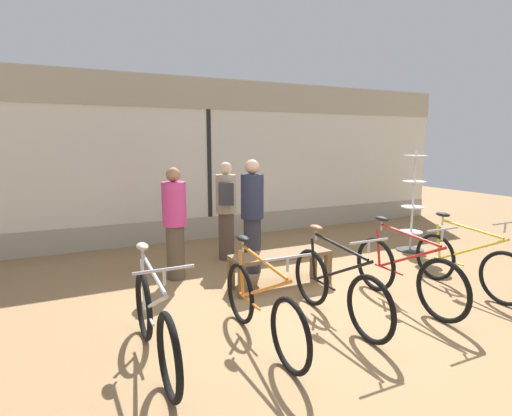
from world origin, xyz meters
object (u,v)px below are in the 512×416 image
object	(u,v)px
bicycle_far_left	(154,323)
accessory_rack	(412,210)
customer_by_window	(175,222)
display_bench	(281,259)
bicycle_left	(261,307)
bicycle_center	(337,288)
bicycle_far_right	(466,263)
customer_near_rack	(226,208)
bicycle_right	(405,273)
customer_mid_floor	(252,214)

from	to	relation	value
bicycle_far_left	accessory_rack	world-z (taller)	accessory_rack
customer_by_window	display_bench	bearing A→B (deg)	-36.70
bicycle_left	customer_by_window	xyz separation A→B (m)	(-0.27, 2.23, 0.47)
accessory_rack	customer_by_window	world-z (taller)	accessory_rack
display_bench	customer_by_window	bearing A→B (deg)	143.30
bicycle_left	bicycle_center	xyz separation A→B (m)	(0.97, 0.09, 0.00)
bicycle_far_right	customer_near_rack	world-z (taller)	customer_near_rack
display_bench	bicycle_far_right	bearing A→B (deg)	-29.99
bicycle_right	bicycle_center	bearing A→B (deg)	-178.60
display_bench	customer_by_window	xyz separation A→B (m)	(-1.22, 0.91, 0.46)
bicycle_left	bicycle_right	distance (m)	2.01
accessory_rack	bicycle_far_right	bearing A→B (deg)	-116.83
bicycle_far_right	bicycle_right	bearing A→B (deg)	178.78
bicycle_far_right	display_bench	bearing A→B (deg)	150.01
bicycle_right	customer_near_rack	size ratio (longest dim) A/B	1.08
bicycle_left	customer_by_window	world-z (taller)	customer_by_window
bicycle_center	display_bench	xyz separation A→B (m)	(-0.02, 1.23, 0.00)
bicycle_far_right	accessory_rack	world-z (taller)	accessory_rack
bicycle_far_left	bicycle_far_right	xyz separation A→B (m)	(4.08, 0.01, -0.00)
display_bench	customer_near_rack	distance (m)	1.58
bicycle_far_left	bicycle_left	world-z (taller)	bicycle_far_left
accessory_rack	customer_near_rack	world-z (taller)	accessory_rack
bicycle_left	display_bench	world-z (taller)	bicycle_left
customer_near_rack	display_bench	bearing A→B (deg)	-81.89
bicycle_left	customer_by_window	distance (m)	2.29
accessory_rack	display_bench	xyz separation A→B (m)	(-3.02, -0.56, -0.36)
bicycle_right	customer_mid_floor	bearing A→B (deg)	121.02
accessory_rack	customer_near_rack	bearing A→B (deg)	164.09
bicycle_center	bicycle_far_left	bearing A→B (deg)	-179.65
bicycle_far_right	customer_near_rack	size ratio (longest dim) A/B	1.03
bicycle_far_right	bicycle_far_left	bearing A→B (deg)	-179.79
bicycle_center	customer_mid_floor	size ratio (longest dim) A/B	1.01
display_bench	bicycle_far_left	bearing A→B (deg)	-147.76
bicycle_center	bicycle_far_right	world-z (taller)	bicycle_center
bicycle_far_right	accessory_rack	bearing A→B (deg)	63.17
bicycle_center	bicycle_right	xyz separation A→B (m)	(1.03, 0.03, 0.01)
customer_mid_floor	bicycle_left	bearing A→B (deg)	-112.82
bicycle_left	customer_mid_floor	bearing A→B (deg)	67.18
display_bench	customer_by_window	world-z (taller)	customer_by_window
bicycle_far_left	display_bench	size ratio (longest dim) A/B	1.25
bicycle_left	customer_mid_floor	size ratio (longest dim) A/B	1.02
accessory_rack	customer_by_window	distance (m)	4.26
customer_near_rack	customer_mid_floor	world-z (taller)	customer_mid_floor
accessory_rack	customer_mid_floor	xyz separation A→B (m)	(-3.12, 0.15, 0.15)
bicycle_right	customer_mid_floor	distance (m)	2.29
bicycle_left	bicycle_center	bearing A→B (deg)	5.39
bicycle_far_right	customer_by_window	world-z (taller)	customer_by_window
customer_mid_floor	customer_near_rack	bearing A→B (deg)	98.52
customer_near_rack	bicycle_left	bearing A→B (deg)	-104.73
display_bench	customer_mid_floor	bearing A→B (deg)	97.66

